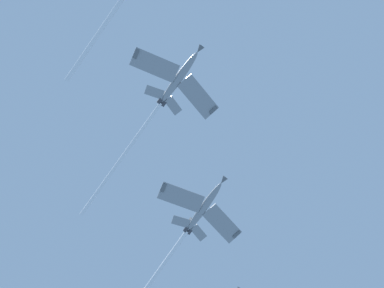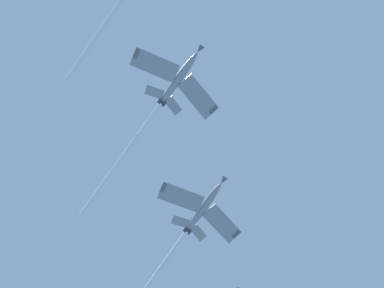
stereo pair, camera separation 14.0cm
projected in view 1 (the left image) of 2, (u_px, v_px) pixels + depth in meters
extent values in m
cylinder|color=white|center=(104.00, 26.00, 119.16)|extent=(17.76, 16.46, 9.08)
ellipsoid|color=gray|center=(179.00, 78.00, 124.52)|extent=(9.57, 9.25, 5.50)
cone|color=#595E60|center=(199.00, 49.00, 124.21)|extent=(2.22, 2.19, 1.69)
ellipsoid|color=black|center=(185.00, 69.00, 124.99)|extent=(2.81, 2.75, 1.83)
cube|color=gray|center=(198.00, 97.00, 126.06)|extent=(9.45, 7.72, 1.46)
cube|color=#595E60|center=(213.00, 110.00, 127.43)|extent=(1.51, 1.83, 0.75)
cube|color=gray|center=(155.00, 65.00, 122.86)|extent=(7.45, 9.52, 1.46)
cube|color=#595E60|center=(136.00, 54.00, 121.74)|extent=(1.85, 1.46, 0.75)
cube|color=gray|center=(173.00, 106.00, 125.43)|extent=(4.00, 3.24, 0.78)
cube|color=gray|center=(154.00, 92.00, 124.06)|extent=(3.13, 4.00, 0.78)
cube|color=#595E60|center=(163.00, 97.00, 126.07)|extent=(2.46, 2.36, 3.47)
cylinder|color=#38383D|center=(163.00, 104.00, 124.82)|extent=(1.43, 1.42, 1.10)
cylinder|color=#38383D|center=(160.00, 101.00, 124.55)|extent=(1.43, 1.42, 1.10)
cylinder|color=white|center=(121.00, 159.00, 125.30)|extent=(18.69, 17.92, 10.07)
ellipsoid|color=gray|center=(204.00, 207.00, 131.07)|extent=(9.74, 9.15, 5.28)
cone|color=#595E60|center=(223.00, 180.00, 130.60)|extent=(2.22, 2.18, 1.66)
ellipsoid|color=black|center=(209.00, 198.00, 131.50)|extent=(2.84, 2.73, 1.78)
cube|color=gray|center=(222.00, 224.00, 132.60)|extent=(9.42, 7.84, 1.39)
cube|color=#595E60|center=(237.00, 235.00, 133.94)|extent=(1.54, 1.84, 0.71)
cube|color=gray|center=(181.00, 197.00, 129.47)|extent=(7.35, 9.56, 1.39)
cube|color=#595E60|center=(163.00, 188.00, 128.39)|extent=(1.86, 1.45, 0.71)
cube|color=gray|center=(199.00, 233.00, 132.10)|extent=(4.00, 3.29, 0.75)
cube|color=gray|center=(181.00, 222.00, 130.75)|extent=(3.09, 4.00, 0.75)
cube|color=#595E60|center=(189.00, 224.00, 132.74)|extent=(2.47, 2.30, 3.44)
cylinder|color=#38383D|center=(189.00, 232.00, 131.52)|extent=(1.43, 1.41, 1.09)
cylinder|color=#38383D|center=(186.00, 229.00, 131.25)|extent=(1.43, 1.41, 1.09)
cylinder|color=white|center=(153.00, 280.00, 132.26)|extent=(17.79, 16.49, 8.97)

